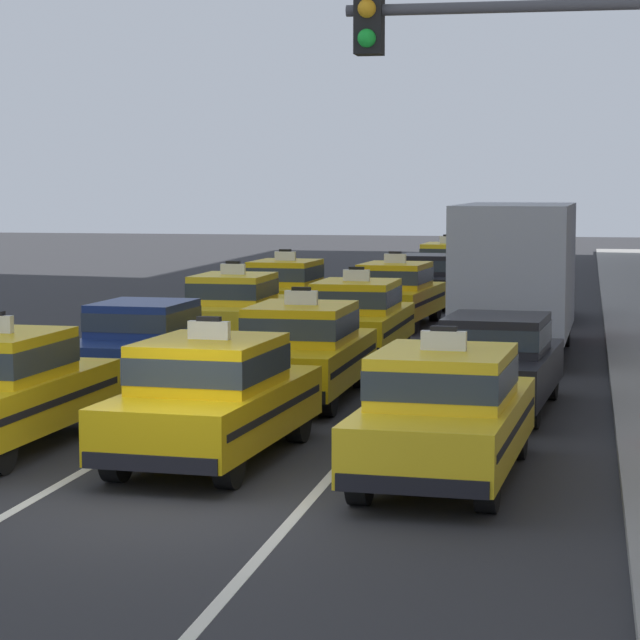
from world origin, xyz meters
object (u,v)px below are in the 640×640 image
at_px(taxi_right_nearest, 444,412).
at_px(box_truck_right_third, 518,272).
at_px(taxi_left_third, 234,308).
at_px(taxi_center_fourth, 396,293).
at_px(taxi_center_third, 357,317).
at_px(taxi_left_fourth, 286,289).
at_px(taxi_center_nearest, 212,396).
at_px(sedan_right_second, 497,360).
at_px(taxi_center_second, 303,350).
at_px(sedan_right_fourth, 534,288).
at_px(sedan_left_second, 145,342).
at_px(traffic_light_pole, 558,170).
at_px(sedan_center_fifth, 429,279).
at_px(taxi_center_sixth, 448,266).

height_order(taxi_right_nearest, box_truck_right_third, box_truck_right_third).
relative_size(taxi_left_third, taxi_center_fourth, 0.98).
bearing_deg(taxi_center_third, taxi_left_fourth, 114.01).
height_order(taxi_center_nearest, taxi_center_third, same).
distance_m(taxi_center_nearest, sedan_right_second, 5.83).
xyz_separation_m(taxi_right_nearest, sedan_right_second, (0.30, 5.27, -0.03)).
xyz_separation_m(taxi_center_second, taxi_center_third, (-0.02, 5.62, 0.00)).
bearing_deg(taxi_center_fourth, sedan_right_fourth, 36.97).
relative_size(sedan_left_second, taxi_right_nearest, 0.94).
bearing_deg(taxi_right_nearest, taxi_left_fourth, 108.57).
distance_m(sedan_left_second, traffic_light_pole, 14.01).
xyz_separation_m(sedan_center_fifth, taxi_right_nearest, (2.96, -23.58, 0.03)).
distance_m(taxi_center_third, sedan_right_fourth, 9.65).
height_order(taxi_center_third, sedan_center_fifth, taxi_center_third).
height_order(taxi_left_third, box_truck_right_third, box_truck_right_third).
xyz_separation_m(taxi_center_sixth, box_truck_right_third, (3.22, -16.57, 0.90)).
distance_m(taxi_center_nearest, sedan_right_fourth, 20.15).
bearing_deg(box_truck_right_third, taxi_center_second, -114.66).
bearing_deg(traffic_light_pole, taxi_left_fourth, 108.19).
relative_size(taxi_center_fourth, taxi_right_nearest, 1.01).
xyz_separation_m(taxi_center_second, taxi_center_sixth, (0.05, 23.70, 0.00)).
xyz_separation_m(taxi_left_fourth, sedan_right_fourth, (6.46, 2.03, -0.03)).
relative_size(taxi_center_fourth, traffic_light_pole, 0.84).
bearing_deg(sedan_right_second, box_truck_right_third, 90.43).
xyz_separation_m(taxi_left_fourth, taxi_center_fourth, (3.03, -0.55, 0.00)).
distance_m(taxi_center_second, traffic_light_pole, 11.85).
height_order(box_truck_right_third, traffic_light_pole, traffic_light_pole).
distance_m(taxi_left_third, taxi_center_fourth, 5.82).
distance_m(taxi_center_third, box_truck_right_third, 3.73).
relative_size(taxi_center_third, sedan_right_fourth, 1.06).
relative_size(taxi_left_third, taxi_right_nearest, 0.98).
height_order(taxi_center_fourth, taxi_right_nearest, same).
xyz_separation_m(taxi_center_sixth, traffic_light_pole, (4.43, -34.26, 2.94)).
height_order(taxi_left_fourth, taxi_center_sixth, same).
height_order(taxi_center_second, taxi_right_nearest, same).
distance_m(sedan_center_fifth, taxi_right_nearest, 23.76).
distance_m(sedan_right_fourth, traffic_light_pole, 25.45).
distance_m(taxi_center_fourth, sedan_center_fifth, 5.73).
height_order(taxi_center_third, sedan_right_fourth, taxi_center_third).
height_order(sedan_right_second, sedan_right_fourth, same).
bearing_deg(taxi_center_sixth, taxi_left_third, -100.76).
bearing_deg(sedan_right_fourth, taxi_center_sixth, 109.89).
xyz_separation_m(sedan_left_second, sedan_center_fifth, (3.18, 17.01, 0.00)).
relative_size(taxi_left_fourth, taxi_right_nearest, 1.00).
bearing_deg(taxi_center_nearest, taxi_center_third, 89.39).
distance_m(taxi_center_fourth, box_truck_right_third, 6.08).
distance_m(sedan_left_second, taxi_left_third, 6.28).
bearing_deg(taxi_center_second, sedan_right_fourth, 77.28).
xyz_separation_m(taxi_center_third, traffic_light_pole, (4.50, -16.18, 2.94)).
relative_size(sedan_left_second, taxi_left_fourth, 0.94).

